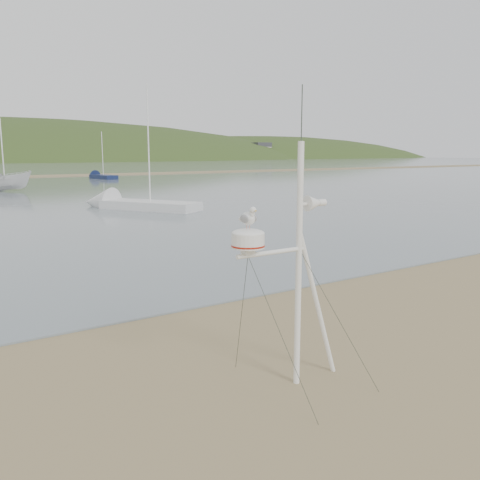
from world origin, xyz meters
TOP-DOWN VIEW (x-y plane):
  - ground at (0.00, 0.00)m, footprint 560.00×560.00m
  - mast_rig at (3.05, -0.09)m, footprint 1.93×2.06m
  - boat_white at (6.15, 43.01)m, footprint 2.42×2.40m
  - sailboat_white_near at (9.62, 24.48)m, footprint 5.80×7.97m
  - sailboat_blue_far at (20.18, 60.49)m, footprint 2.48×6.67m

SIDE VIEW (x-z plane):
  - ground at x=0.00m, z-range 0.00..0.00m
  - sailboat_white_near at x=9.62m, z-range -3.70..4.30m
  - sailboat_blue_far at x=20.18m, z-range -2.94..3.55m
  - mast_rig at x=3.05m, z-range -1.12..3.23m
  - boat_white at x=6.15m, z-range 0.04..4.69m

